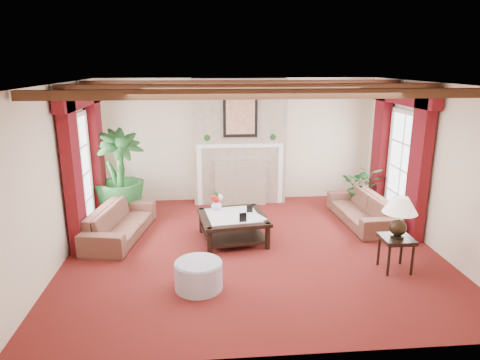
{
  "coord_description": "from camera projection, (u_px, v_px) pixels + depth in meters",
  "views": [
    {
      "loc": [
        -0.78,
        -6.58,
        3.0
      ],
      "look_at": [
        -0.17,
        0.4,
        1.08
      ],
      "focal_mm": 32.0,
      "sensor_mm": 36.0,
      "label": 1
    }
  ],
  "objects": [
    {
      "name": "floor",
      "position": [
        252.0,
        248.0,
        7.18
      ],
      "size": [
        6.0,
        6.0,
        0.0
      ],
      "primitive_type": "plane",
      "color": "#510E10",
      "rests_on": "ground"
    },
    {
      "name": "ceiling",
      "position": [
        254.0,
        84.0,
        6.47
      ],
      "size": [
        6.0,
        6.0,
        0.0
      ],
      "primitive_type": "plane",
      "rotation": [
        3.14,
        0.0,
        0.0
      ],
      "color": "white",
      "rests_on": "floor"
    },
    {
      "name": "back_wall",
      "position": [
        239.0,
        140.0,
        9.47
      ],
      "size": [
        6.0,
        0.02,
        2.7
      ],
      "primitive_type": "cube",
      "color": "beige",
      "rests_on": "ground"
    },
    {
      "name": "left_wall",
      "position": [
        59.0,
        174.0,
        6.58
      ],
      "size": [
        0.02,
        5.5,
        2.7
      ],
      "primitive_type": "cube",
      "color": "beige",
      "rests_on": "ground"
    },
    {
      "name": "right_wall",
      "position": [
        433.0,
        166.0,
        7.07
      ],
      "size": [
        0.02,
        5.5,
        2.7
      ],
      "primitive_type": "cube",
      "color": "beige",
      "rests_on": "ground"
    },
    {
      "name": "ceiling_beams",
      "position": [
        254.0,
        88.0,
        6.48
      ],
      "size": [
        6.0,
        3.0,
        0.12
      ],
      "primitive_type": null,
      "color": "#382112",
      "rests_on": "ceiling"
    },
    {
      "name": "fireplace",
      "position": [
        239.0,
        78.0,
        8.92
      ],
      "size": [
        2.0,
        0.52,
        2.7
      ],
      "primitive_type": null,
      "color": "tan",
      "rests_on": "ground"
    },
    {
      "name": "french_door_left",
      "position": [
        75.0,
        116.0,
        7.33
      ],
      "size": [
        0.1,
        1.1,
        2.16
      ],
      "primitive_type": null,
      "color": "white",
      "rests_on": "ground"
    },
    {
      "name": "french_door_right",
      "position": [
        408.0,
        112.0,
        7.82
      ],
      "size": [
        0.1,
        1.1,
        2.16
      ],
      "primitive_type": null,
      "color": "white",
      "rests_on": "ground"
    },
    {
      "name": "curtains_left",
      "position": [
        79.0,
        91.0,
        7.23
      ],
      "size": [
        0.2,
        2.4,
        2.55
      ],
      "primitive_type": null,
      "color": "#480912",
      "rests_on": "ground"
    },
    {
      "name": "curtains_right",
      "position": [
        404.0,
        89.0,
        7.7
      ],
      "size": [
        0.2,
        2.4,
        2.55
      ],
      "primitive_type": null,
      "color": "#480912",
      "rests_on": "ground"
    },
    {
      "name": "sofa_left",
      "position": [
        120.0,
        217.0,
        7.54
      ],
      "size": [
        2.12,
        1.21,
        0.75
      ],
      "primitive_type": "imported",
      "rotation": [
        0.0,
        0.0,
        1.4
      ],
      "color": "#3E111B",
      "rests_on": "ground"
    },
    {
      "name": "sofa_right",
      "position": [
        362.0,
        205.0,
        8.23
      ],
      "size": [
        1.95,
        0.75,
        0.74
      ],
      "primitive_type": "imported",
      "rotation": [
        0.0,
        0.0,
        -1.52
      ],
      "color": "#3E111B",
      "rests_on": "ground"
    },
    {
      "name": "potted_palm",
      "position": [
        121.0,
        193.0,
        8.55
      ],
      "size": [
        2.56,
        2.64,
        0.98
      ],
      "primitive_type": "imported",
      "rotation": [
        0.0,
        0.0,
        0.56
      ],
      "color": "black",
      "rests_on": "ground"
    },
    {
      "name": "small_plant",
      "position": [
        363.0,
        192.0,
        9.0
      ],
      "size": [
        1.64,
        1.66,
        0.76
      ],
      "primitive_type": "imported",
      "rotation": [
        0.0,
        0.0,
        -0.44
      ],
      "color": "black",
      "rests_on": "ground"
    },
    {
      "name": "coffee_table",
      "position": [
        233.0,
        228.0,
        7.44
      ],
      "size": [
        1.26,
        1.26,
        0.46
      ],
      "primitive_type": null,
      "rotation": [
        0.0,
        0.0,
        0.14
      ],
      "color": "black",
      "rests_on": "ground"
    },
    {
      "name": "side_table",
      "position": [
        395.0,
        254.0,
        6.36
      ],
      "size": [
        0.46,
        0.46,
        0.53
      ],
      "primitive_type": null,
      "rotation": [
        0.0,
        0.0,
        -0.03
      ],
      "color": "black",
      "rests_on": "ground"
    },
    {
      "name": "ottoman",
      "position": [
        199.0,
        275.0,
        5.85
      ],
      "size": [
        0.66,
        0.66,
        0.38
      ],
      "primitive_type": "cylinder",
      "color": "gray",
      "rests_on": "ground"
    },
    {
      "name": "table_lamp",
      "position": [
        399.0,
        217.0,
        6.21
      ],
      "size": [
        0.5,
        0.5,
        0.63
      ],
      "primitive_type": null,
      "color": "black",
      "rests_on": "side_table"
    },
    {
      "name": "flower_vase",
      "position": [
        216.0,
        205.0,
        7.65
      ],
      "size": [
        0.22,
        0.22,
        0.19
      ],
      "primitive_type": "imported",
      "rotation": [
        0.0,
        0.0,
        0.07
      ],
      "color": "silver",
      "rests_on": "coffee_table"
    },
    {
      "name": "book",
      "position": [
        253.0,
        212.0,
        7.14
      ],
      "size": [
        0.23,
        0.18,
        0.29
      ],
      "primitive_type": "imported",
      "rotation": [
        0.0,
        0.0,
        0.41
      ],
      "color": "black",
      "rests_on": "coffee_table"
    },
    {
      "name": "photo_frame_a",
      "position": [
        243.0,
        218.0,
        7.05
      ],
      "size": [
        0.12,
        0.04,
        0.16
      ],
      "primitive_type": null,
      "rotation": [
        0.0,
        0.0,
        0.17
      ],
      "color": "black",
      "rests_on": "coffee_table"
    },
    {
      "name": "photo_frame_b",
      "position": [
        250.0,
        209.0,
        7.51
      ],
      "size": [
        0.11,
        0.03,
        0.14
      ],
      "primitive_type": null,
      "rotation": [
        0.0,
        0.0,
        -0.09
      ],
      "color": "black",
      "rests_on": "coffee_table"
    }
  ]
}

